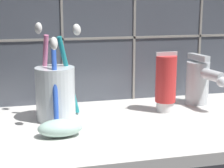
% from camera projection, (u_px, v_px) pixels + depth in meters
% --- Properties ---
extents(sink_counter, '(0.63, 0.33, 0.02)m').
position_uv_depth(sink_counter, '(150.00, 126.00, 0.70)').
color(sink_counter, silver).
rests_on(sink_counter, ground).
extents(tile_wall_backsplash, '(0.73, 0.02, 0.42)m').
position_uv_depth(tile_wall_backsplash, '(127.00, 14.00, 0.82)').
color(tile_wall_backsplash, '#4C515B').
rests_on(tile_wall_backsplash, ground).
extents(toothbrush_cup, '(0.10, 0.12, 0.18)m').
position_uv_depth(toothbrush_cup, '(56.00, 91.00, 0.70)').
color(toothbrush_cup, silver).
rests_on(toothbrush_cup, sink_counter).
extents(toothpaste_tube, '(0.04, 0.04, 0.12)m').
position_uv_depth(toothpaste_tube, '(166.00, 83.00, 0.75)').
color(toothpaste_tube, white).
rests_on(toothpaste_tube, sink_counter).
extents(sink_faucet, '(0.05, 0.12, 0.11)m').
position_uv_depth(sink_faucet, '(200.00, 81.00, 0.80)').
color(sink_faucet, silver).
rests_on(sink_faucet, sink_counter).
extents(soap_bar, '(0.07, 0.04, 0.03)m').
position_uv_depth(soap_bar, '(60.00, 128.00, 0.62)').
color(soap_bar, silver).
rests_on(soap_bar, sink_counter).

